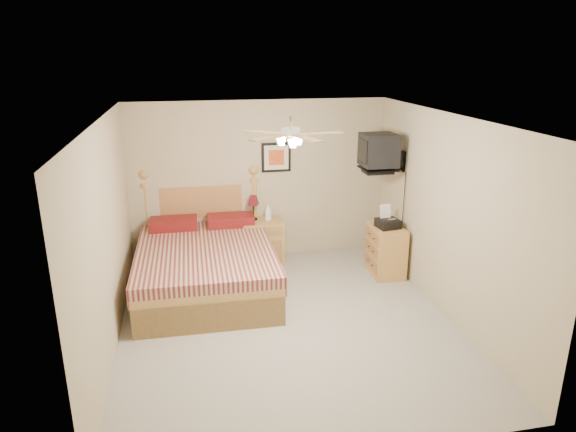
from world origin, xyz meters
name	(u,v)px	position (x,y,z in m)	size (l,w,h in m)	color
floor	(287,323)	(0.00, 0.00, 0.00)	(4.50, 4.50, 0.00)	gray
ceiling	(287,118)	(0.00, 0.00, 2.50)	(4.00, 4.50, 0.04)	white
wall_back	(259,181)	(0.00, 2.25, 1.25)	(4.00, 0.04, 2.50)	tan
wall_front	(346,324)	(0.00, -2.25, 1.25)	(4.00, 0.04, 2.50)	tan
wall_left	(107,239)	(-2.00, 0.00, 1.25)	(0.04, 4.50, 2.50)	tan
wall_right	(446,217)	(2.00, 0.00, 1.25)	(0.04, 4.50, 2.50)	tan
bed	(204,239)	(-0.92, 1.12, 0.77)	(1.80, 2.36, 1.53)	#A06D35
nightstand	(263,241)	(0.01, 2.00, 0.34)	(0.63, 0.47, 0.68)	tan
table_lamp	(253,208)	(-0.12, 2.07, 0.87)	(0.21, 0.21, 0.39)	#570E19
lotion_bottle	(268,212)	(0.09, 2.00, 0.81)	(0.10, 0.10, 0.27)	white
framed_picture	(276,157)	(0.27, 2.23, 1.62)	(0.46, 0.04, 0.46)	black
dresser	(386,250)	(1.73, 1.15, 0.37)	(0.44, 0.63, 0.74)	#BE813E
fax_machine	(388,217)	(1.72, 1.13, 0.90)	(0.30, 0.32, 0.32)	black
magazine_lower	(380,222)	(1.69, 1.35, 0.75)	(0.18, 0.24, 0.02)	#B5A88F
magazine_upper	(381,221)	(1.70, 1.34, 0.77)	(0.18, 0.25, 0.02)	tan
wall_tv	(389,152)	(1.75, 1.34, 1.81)	(0.56, 0.46, 0.58)	black
ceiling_fan	(291,134)	(0.00, -0.20, 2.36)	(1.14, 1.14, 0.28)	white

